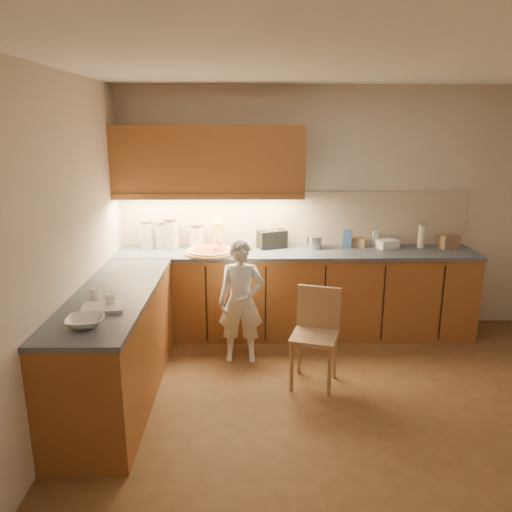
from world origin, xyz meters
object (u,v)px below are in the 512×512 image
Objects in this scene: pizza_on_board at (211,251)px; wooden_chair at (316,329)px; toaster at (272,239)px; oil_jug at (218,235)px; child at (241,302)px.

pizza_on_board is 0.63× the size of wooden_chair.
pizza_on_board is 1.57× the size of toaster.
oil_jug is at bearing 161.78° from toaster.
child is (0.32, -0.54, -0.35)m from pizza_on_board.
oil_jug is at bearing 145.02° from wooden_chair.
toaster is (-0.33, 1.20, 0.53)m from wooden_chair.
pizza_on_board is 0.45× the size of child.
child is 3.50× the size of toaster.
wooden_chair is at bearing -95.07° from toaster.
oil_jug is at bearing 108.99° from child.
pizza_on_board reaches higher than wooden_chair.
pizza_on_board is at bearing -108.08° from oil_jug.
toaster is (0.32, 0.78, 0.42)m from child.
child is at bearing -133.08° from toaster.
wooden_chair is 1.59m from oil_jug.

